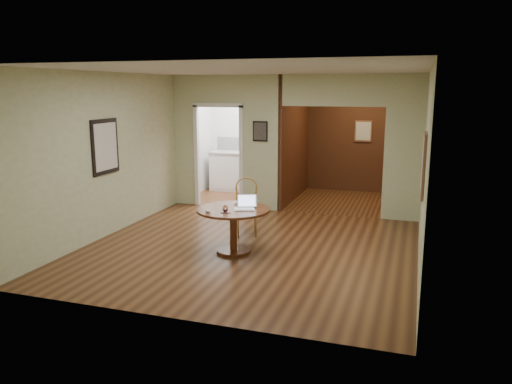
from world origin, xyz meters
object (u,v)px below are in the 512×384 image
(dining_table, at_px, (233,220))
(open_laptop, at_px, (246,205))
(closed_laptop, at_px, (246,203))
(chair, at_px, (247,203))

(dining_table, bearing_deg, open_laptop, 14.89)
(dining_table, height_order, closed_laptop, closed_laptop)
(chair, xyz_separation_m, open_laptop, (0.31, -0.93, 0.20))
(chair, xyz_separation_m, closed_laptop, (0.21, -0.65, 0.16))
(chair, bearing_deg, dining_table, -103.50)
(dining_table, distance_m, closed_laptop, 0.39)
(closed_laptop, bearing_deg, open_laptop, -91.35)
(open_laptop, bearing_deg, chair, 87.07)
(chair, distance_m, open_laptop, 1.00)
(dining_table, xyz_separation_m, open_laptop, (0.18, 0.05, 0.24))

